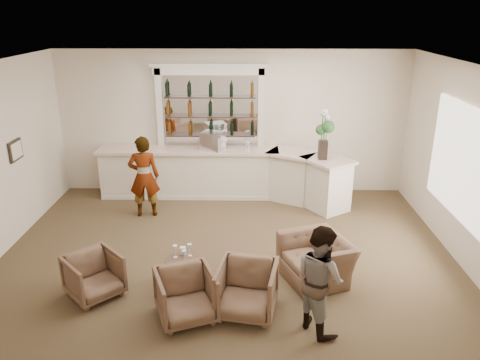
# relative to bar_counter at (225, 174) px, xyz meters

# --- Properties ---
(ground) EXTENTS (8.00, 8.00, 0.00)m
(ground) POSITION_rel_bar_counter_xyz_m (0.16, -3.00, -0.57)
(ground) COLOR brown
(ground) RESTS_ON ground
(room_shell) EXTENTS (8.04, 7.02, 3.32)m
(room_shell) POSITION_rel_bar_counter_xyz_m (0.33, -2.29, 1.77)
(room_shell) COLOR beige
(room_shell) RESTS_ON ground
(bar_counter) EXTENTS (5.72, 1.80, 1.14)m
(bar_counter) POSITION_rel_bar_counter_xyz_m (0.00, 0.00, 0.00)
(bar_counter) COLOR white
(bar_counter) RESTS_ON ground
(back_bar_alcove) EXTENTS (2.64, 0.25, 3.00)m
(back_bar_alcove) POSITION_rel_bar_counter_xyz_m (-0.34, 0.41, 1.46)
(back_bar_alcove) COLOR white
(back_bar_alcove) RESTS_ON ground
(cocktail_table) EXTENTS (0.57, 0.57, 0.50)m
(cocktail_table) POSITION_rel_bar_counter_xyz_m (-0.47, -3.73, -0.32)
(cocktail_table) COLOR #4E3622
(cocktail_table) RESTS_ON ground
(sommelier) EXTENTS (0.68, 0.50, 1.73)m
(sommelier) POSITION_rel_bar_counter_xyz_m (-1.62, -1.01, 0.29)
(sommelier) COLOR gray
(sommelier) RESTS_ON ground
(guest) EXTENTS (0.88, 0.94, 1.53)m
(guest) POSITION_rel_bar_counter_xyz_m (1.48, -4.69, 0.19)
(guest) COLOR gray
(guest) RESTS_ON ground
(armchair_left) EXTENTS (1.04, 1.04, 0.68)m
(armchair_left) POSITION_rel_bar_counter_xyz_m (-1.79, -3.99, -0.23)
(armchair_left) COLOR brown
(armchair_left) RESTS_ON ground
(armchair_center) EXTENTS (1.01, 1.02, 0.73)m
(armchair_center) POSITION_rel_bar_counter_xyz_m (-0.33, -4.52, -0.21)
(armchair_center) COLOR brown
(armchair_center) RESTS_ON ground
(armchair_right) EXTENTS (0.95, 0.97, 0.76)m
(armchair_right) POSITION_rel_bar_counter_xyz_m (0.52, -4.38, -0.19)
(armchair_right) COLOR brown
(armchair_right) RESTS_ON ground
(armchair_far) EXTENTS (1.28, 1.35, 0.70)m
(armchair_far) POSITION_rel_bar_counter_xyz_m (1.62, -3.46, -0.22)
(armchair_far) COLOR brown
(armchair_far) RESTS_ON ground
(espresso_machine) EXTENTS (0.58, 0.55, 0.41)m
(espresso_machine) POSITION_rel_bar_counter_xyz_m (-0.27, 0.02, 0.77)
(espresso_machine) COLOR silver
(espresso_machine) RESTS_ON bar_counter
(flower_vase) EXTENTS (0.28, 0.28, 1.06)m
(flower_vase) POSITION_rel_bar_counter_xyz_m (2.09, -0.61, 1.16)
(flower_vase) COLOR black
(flower_vase) RESTS_ON bar_counter
(wine_glass_bar_left) EXTENTS (0.07, 0.07, 0.21)m
(wine_glass_bar_left) POSITION_rel_bar_counter_xyz_m (0.53, -0.02, 0.67)
(wine_glass_bar_left) COLOR white
(wine_glass_bar_left) RESTS_ON bar_counter
(wine_glass_bar_right) EXTENTS (0.07, 0.07, 0.21)m
(wine_glass_bar_right) POSITION_rel_bar_counter_xyz_m (0.49, 0.03, 0.67)
(wine_glass_bar_right) COLOR white
(wine_glass_bar_right) RESTS_ON bar_counter
(wine_glass_tbl_a) EXTENTS (0.07, 0.07, 0.21)m
(wine_glass_tbl_a) POSITION_rel_bar_counter_xyz_m (-0.59, -3.70, 0.03)
(wine_glass_tbl_a) COLOR white
(wine_glass_tbl_a) RESTS_ON cocktail_table
(wine_glass_tbl_b) EXTENTS (0.07, 0.07, 0.21)m
(wine_glass_tbl_b) POSITION_rel_bar_counter_xyz_m (-0.37, -3.65, 0.03)
(wine_glass_tbl_b) COLOR white
(wine_glass_tbl_b) RESTS_ON cocktail_table
(wine_glass_tbl_c) EXTENTS (0.07, 0.07, 0.21)m
(wine_glass_tbl_c) POSITION_rel_bar_counter_xyz_m (-0.43, -3.86, 0.03)
(wine_glass_tbl_c) COLOR white
(wine_glass_tbl_c) RESTS_ON cocktail_table
(napkin_holder) EXTENTS (0.08, 0.08, 0.12)m
(napkin_holder) POSITION_rel_bar_counter_xyz_m (-0.49, -3.59, -0.01)
(napkin_holder) COLOR white
(napkin_holder) RESTS_ON cocktail_table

